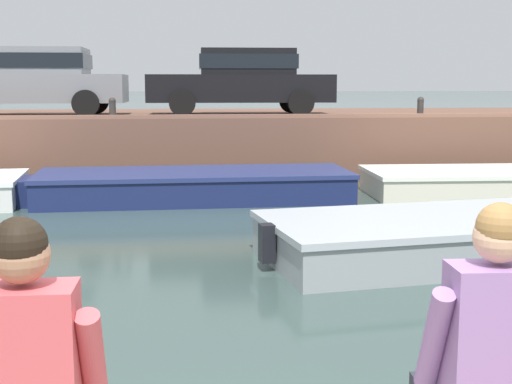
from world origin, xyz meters
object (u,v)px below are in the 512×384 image
object	(u,v)px
mooring_bollard_east	(420,106)
person_seated_left	(30,378)
person_seated_right	(489,349)
mooring_bollard_mid	(112,107)
car_left_inner_grey	(35,79)
boat_moored_central_navy	(179,186)
motorboat_passing	(512,233)
car_centre_black	(243,79)

from	to	relation	value
mooring_bollard_east	person_seated_left	distance (m)	14.22
person_seated_right	mooring_bollard_mid	bearing A→B (deg)	101.25
car_left_inner_grey	person_seated_right	distance (m)	15.20
mooring_bollard_east	person_seated_left	xyz separation A→B (m)	(-5.92, -12.92, -0.54)
person_seated_left	mooring_bollard_east	bearing A→B (deg)	65.38
car_left_inner_grey	mooring_bollard_east	world-z (taller)	car_left_inner_grey
boat_moored_central_navy	motorboat_passing	size ratio (longest dim) A/B	0.98
boat_moored_central_navy	person_seated_right	xyz separation A→B (m)	(1.18, -10.77, 0.87)
mooring_bollard_mid	person_seated_left	world-z (taller)	mooring_bollard_mid
motorboat_passing	car_centre_black	size ratio (longest dim) A/B	1.62
motorboat_passing	person_seated_left	size ratio (longest dim) A/B	7.41
car_centre_black	person_seated_left	bearing A→B (deg)	-98.24
motorboat_passing	person_seated_left	distance (m)	7.82
mooring_bollard_mid	mooring_bollard_east	size ratio (longest dim) A/B	1.00
mooring_bollard_mid	mooring_bollard_east	world-z (taller)	same
boat_moored_central_navy	person_seated_right	size ratio (longest dim) A/B	7.25
boat_moored_central_navy	mooring_bollard_mid	size ratio (longest dim) A/B	15.72
mooring_bollard_east	person_seated_right	world-z (taller)	mooring_bollard_east
boat_moored_central_navy	car_centre_black	distance (m)	4.52
motorboat_passing	mooring_bollard_mid	bearing A→B (deg)	129.53
car_centre_black	person_seated_left	size ratio (longest dim) A/B	4.57
motorboat_passing	car_centre_black	bearing A→B (deg)	107.63
motorboat_passing	mooring_bollard_mid	xyz separation A→B (m)	(-5.62, 6.81, 1.42)
car_left_inner_grey	car_centre_black	world-z (taller)	same
car_left_inner_grey	motorboat_passing	bearing A→B (deg)	-48.56
motorboat_passing	mooring_bollard_east	world-z (taller)	mooring_bollard_east
mooring_bollard_mid	person_seated_right	world-z (taller)	mooring_bollard_mid
car_centre_black	mooring_bollard_mid	bearing A→B (deg)	-150.15
motorboat_passing	person_seated_left	bearing A→B (deg)	-128.21
mooring_bollard_east	person_seated_right	size ratio (longest dim) A/B	0.46
motorboat_passing	person_seated_right	world-z (taller)	person_seated_right
person_seated_right	motorboat_passing	bearing A→B (deg)	62.99
person_seated_right	car_centre_black	bearing A→B (deg)	88.54
mooring_bollard_mid	person_seated_left	size ratio (longest dim) A/B	0.46
car_left_inner_grey	car_centre_black	bearing A→B (deg)	-0.01
car_left_inner_grey	car_centre_black	distance (m)	4.79
car_left_inner_grey	person_seated_right	xyz separation A→B (m)	(4.43, -14.50, -1.15)
person_seated_left	boat_moored_central_navy	bearing A→B (deg)	87.05
boat_moored_central_navy	mooring_bollard_mid	xyz separation A→B (m)	(-1.37, 2.06, 1.41)
motorboat_passing	mooring_bollard_east	bearing A→B (deg)	80.74
mooring_bollard_mid	person_seated_left	bearing A→B (deg)	-86.42
car_centre_black	mooring_bollard_east	xyz separation A→B (m)	(3.81, -1.68, -0.61)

